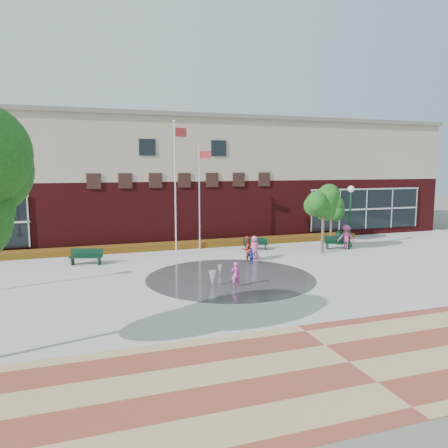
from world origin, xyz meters
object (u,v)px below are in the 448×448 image
object	(u,v)px
flagpole_right	(200,192)
child_splash	(236,275)
flagpole_left	(176,181)
trash_can	(339,238)
bench_left	(86,260)

from	to	relation	value
flagpole_right	child_splash	world-z (taller)	flagpole_right
flagpole_left	trash_can	bearing A→B (deg)	-23.62
flagpole_left	trash_can	size ratio (longest dim) A/B	8.79
bench_left	flagpole_left	bearing A→B (deg)	30.47
trash_can	child_splash	bearing A→B (deg)	-143.64
trash_can	child_splash	distance (m)	13.48
child_splash	flagpole_right	bearing A→B (deg)	-103.09
flagpole_left	bench_left	xyz separation A→B (m)	(-5.49, -1.18, -4.35)
bench_left	child_splash	world-z (taller)	child_splash
flagpole_left	flagpole_right	xyz separation A→B (m)	(1.92, 1.32, -0.77)
flagpole_right	trash_can	bearing A→B (deg)	2.37
flagpole_right	trash_can	world-z (taller)	flagpole_right
bench_left	child_splash	bearing A→B (deg)	-29.28
flagpole_right	bench_left	world-z (taller)	flagpole_right
trash_can	flagpole_left	bearing A→B (deg)	178.95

